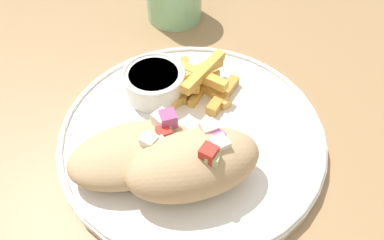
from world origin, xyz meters
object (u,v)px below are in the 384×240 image
object	(u,v)px
pita_sandwich_far	(134,152)
pita_sandwich_near	(194,164)
sauce_ramekin	(154,81)
plate	(192,134)
fries_pile	(199,83)

from	to	relation	value
pita_sandwich_far	pita_sandwich_near	bearing A→B (deg)	-34.32
pita_sandwich_near	sauce_ramekin	xyz separation A→B (m)	(0.08, 0.11, -0.01)
plate	fries_pile	bearing A→B (deg)	24.80
pita_sandwich_near	pita_sandwich_far	xyz separation A→B (m)	(-0.02, 0.06, -0.01)
pita_sandwich_near	sauce_ramekin	bearing A→B (deg)	93.24
pita_sandwich_far	fries_pile	world-z (taller)	pita_sandwich_far
pita_sandwich_far	plate	bearing A→B (deg)	21.08
pita_sandwich_far	sauce_ramekin	world-z (taller)	pita_sandwich_far
plate	sauce_ramekin	xyz separation A→B (m)	(0.03, 0.07, 0.02)
fries_pile	sauce_ramekin	bearing A→B (deg)	124.94
plate	pita_sandwich_far	xyz separation A→B (m)	(-0.07, 0.03, 0.03)
pita_sandwich_near	fries_pile	world-z (taller)	pita_sandwich_near
pita_sandwich_near	fries_pile	size ratio (longest dim) A/B	1.53
plate	pita_sandwich_far	world-z (taller)	pita_sandwich_far
pita_sandwich_near	pita_sandwich_far	bearing A→B (deg)	145.23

